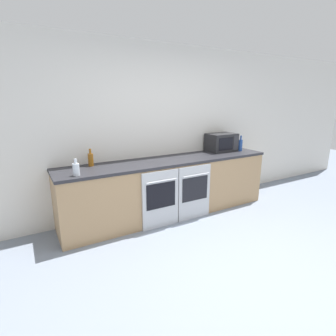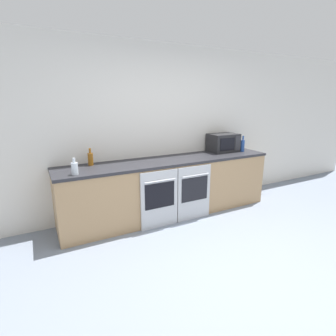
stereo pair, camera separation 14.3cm
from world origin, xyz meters
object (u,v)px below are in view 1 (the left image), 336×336
at_px(bottle_amber, 91,159).
at_px(bottle_blue, 240,145).
at_px(oven_left, 161,199).
at_px(microwave, 221,142).
at_px(oven_right, 194,192).
at_px(bottle_clear, 76,169).

height_order(bottle_amber, bottle_blue, bottle_blue).
height_order(oven_left, microwave, microwave).
relative_size(bottle_amber, bottle_blue, 0.88).
distance_m(oven_left, microwave, 1.66).
relative_size(oven_right, microwave, 1.63).
relative_size(oven_left, bottle_blue, 3.03).
xyz_separation_m(bottle_amber, bottle_blue, (2.57, -0.21, 0.01)).
bearing_deg(microwave, oven_right, -152.33).
xyz_separation_m(oven_left, microwave, (1.47, 0.47, 0.62)).
distance_m(microwave, bottle_amber, 2.26).
height_order(oven_right, bottle_blue, bottle_blue).
xyz_separation_m(oven_right, bottle_blue, (1.20, 0.31, 0.57)).
bearing_deg(microwave, oven_left, -162.31).
relative_size(microwave, bottle_amber, 2.11).
relative_size(bottle_clear, bottle_blue, 0.75).
bearing_deg(bottle_blue, bottle_amber, 175.29).
height_order(bottle_clear, bottle_amber, bottle_amber).
bearing_deg(bottle_amber, microwave, -1.32).
relative_size(microwave, bottle_blue, 1.85).
distance_m(oven_left, bottle_amber, 1.10).
bearing_deg(oven_right, microwave, 27.67).
xyz_separation_m(oven_left, bottle_blue, (1.77, 0.31, 0.57)).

